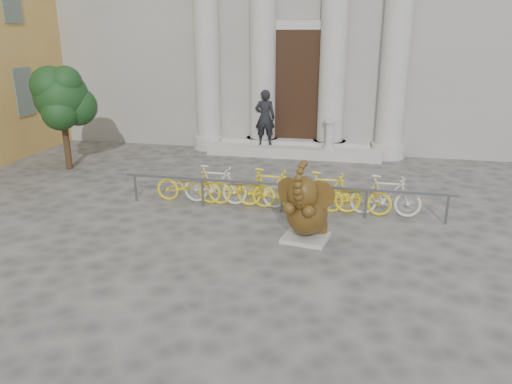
% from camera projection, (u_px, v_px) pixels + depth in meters
% --- Properties ---
extents(ground, '(80.00, 80.00, 0.00)m').
position_uv_depth(ground, '(219.00, 282.00, 8.80)').
color(ground, '#474442').
rests_on(ground, ground).
extents(entrance_steps, '(6.00, 1.20, 0.36)m').
position_uv_depth(entrance_steps, '(294.00, 150.00, 17.47)').
color(entrance_steps, '#A8A59E').
rests_on(entrance_steps, ground).
extents(elephant_statue, '(1.20, 1.40, 1.81)m').
position_uv_depth(elephant_statue, '(306.00, 211.00, 10.33)').
color(elephant_statue, '#A8A59E').
rests_on(elephant_statue, ground).
extents(bike_rack, '(8.00, 0.53, 1.00)m').
position_uv_depth(bike_rack, '(283.00, 189.00, 12.23)').
color(bike_rack, slate).
rests_on(bike_rack, ground).
extents(tree, '(1.85, 1.69, 3.21)m').
position_uv_depth(tree, '(62.00, 98.00, 15.12)').
color(tree, '#332114').
rests_on(tree, ground).
extents(pedestrian, '(0.75, 0.55, 1.91)m').
position_uv_depth(pedestrian, '(265.00, 117.00, 17.20)').
color(pedestrian, black).
rests_on(pedestrian, entrance_steps).
extents(balustrade_post, '(0.40, 0.40, 0.99)m').
position_uv_depth(balustrade_post, '(329.00, 136.00, 16.74)').
color(balustrade_post, '#A8A59E').
rests_on(balustrade_post, entrance_steps).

